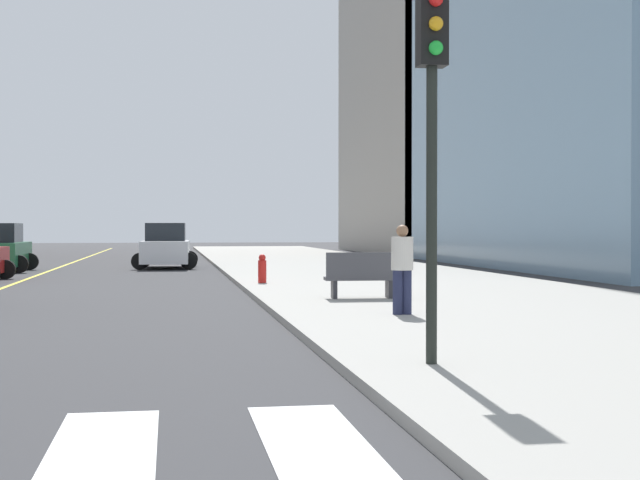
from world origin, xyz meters
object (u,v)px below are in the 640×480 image
at_px(park_bench, 362,276).
at_px(fire_hydrant, 262,269).
at_px(pedestrian_waiting_east, 402,265).
at_px(traffic_light_near_corner, 432,99).
at_px(car_white_fourth, 166,247).

relative_size(park_bench, fire_hydrant, 2.05).
bearing_deg(pedestrian_waiting_east, fire_hydrant, -84.64).
bearing_deg(traffic_light_near_corner, park_bench, -97.33).
distance_m(park_bench, pedestrian_waiting_east, 4.11).
height_order(car_white_fourth, traffic_light_near_corner, traffic_light_near_corner).
height_order(park_bench, pedestrian_waiting_east, pedestrian_waiting_east).
xyz_separation_m(car_white_fourth, park_bench, (4.75, -20.81, -0.28)).
height_order(traffic_light_near_corner, pedestrian_waiting_east, traffic_light_near_corner).
relative_size(traffic_light_near_corner, park_bench, 2.60).
bearing_deg(car_white_fourth, traffic_light_near_corner, 98.51).
bearing_deg(pedestrian_waiting_east, traffic_light_near_corner, 75.01).
xyz_separation_m(car_white_fourth, traffic_light_near_corner, (3.40, -31.30, 2.52)).
distance_m(car_white_fourth, pedestrian_waiting_east, 25.33).
bearing_deg(car_white_fourth, park_bench, 105.17).
distance_m(car_white_fourth, traffic_light_near_corner, 31.59).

